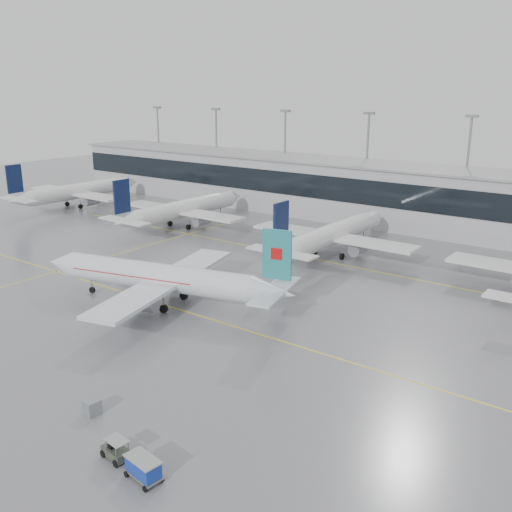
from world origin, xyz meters
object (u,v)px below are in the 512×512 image
Objects in this scene: air_canada_jet at (165,278)px; baggage_cart at (143,467)px; baggage_tug at (116,451)px; gse_unit at (92,407)px.

baggage_cart is (23.98, -25.93, -2.66)m from air_canada_jet.
baggage_tug is 3.63m from baggage_cart.
baggage_tug is 1.18× the size of baggage_cart.
air_canada_jet is 10.10× the size of baggage_tug.
baggage_cart reaches higher than gse_unit.
gse_unit is (13.76, -22.61, -3.03)m from air_canada_jet.
air_canada_jet is at bearing 128.24° from gse_unit.
air_canada_jet is 26.64m from gse_unit.
baggage_tug is 7.24m from gse_unit.
air_canada_jet is 35.42m from baggage_cart.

